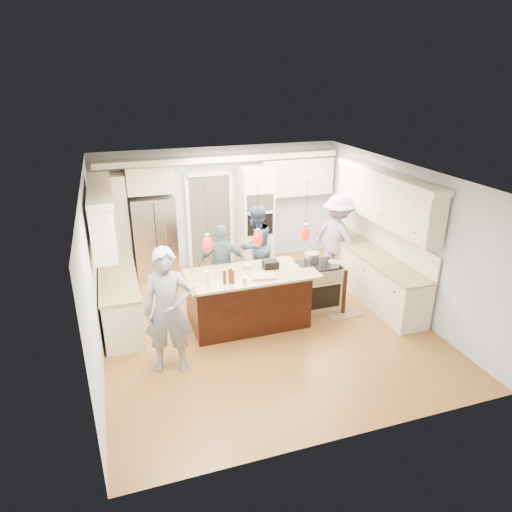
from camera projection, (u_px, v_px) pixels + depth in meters
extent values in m
plane|color=#AA6F2E|center=(262.00, 321.00, 8.28)|extent=(6.00, 6.00, 0.00)
cube|color=#B2BCC6|center=(220.00, 206.00, 10.41)|extent=(5.50, 0.04, 2.70)
cube|color=#B2BCC6|center=(348.00, 346.00, 5.13)|extent=(5.50, 0.04, 2.70)
cube|color=#B2BCC6|center=(93.00, 273.00, 6.98)|extent=(0.04, 6.00, 2.70)
cube|color=#B2BCC6|center=(401.00, 236.00, 8.56)|extent=(0.04, 6.00, 2.70)
cube|color=white|center=(263.00, 174.00, 7.26)|extent=(5.50, 6.00, 0.04)
cube|color=#B7B7BC|center=(155.00, 237.00, 9.82)|extent=(0.90, 0.70, 1.80)
cube|color=beige|center=(256.00, 216.00, 10.41)|extent=(0.72, 0.64, 2.30)
cube|color=black|center=(260.00, 202.00, 9.97)|extent=(0.60, 0.02, 0.35)
cube|color=black|center=(260.00, 224.00, 10.16)|extent=(0.60, 0.02, 0.50)
cylinder|color=#B7B7BC|center=(261.00, 214.00, 10.04)|extent=(0.55, 0.02, 0.02)
cube|color=beige|center=(115.00, 229.00, 9.55)|extent=(0.60, 0.58, 2.30)
cube|color=beige|center=(149.00, 179.00, 9.40)|extent=(0.95, 0.58, 0.55)
cube|color=beige|center=(297.00, 177.00, 10.54)|extent=(1.70, 0.35, 0.85)
cube|color=beige|center=(221.00, 158.00, 9.81)|extent=(5.30, 0.38, 0.12)
cube|color=#4C443A|center=(210.00, 220.00, 10.44)|extent=(0.90, 0.06, 2.10)
cube|color=white|center=(208.00, 174.00, 10.00)|extent=(1.04, 0.06, 0.10)
cube|color=beige|center=(371.00, 276.00, 9.07)|extent=(0.60, 3.00, 0.88)
cube|color=tan|center=(374.00, 254.00, 8.89)|extent=(0.64, 3.05, 0.04)
cube|color=beige|center=(385.00, 200.00, 8.52)|extent=(0.35, 3.00, 0.85)
cube|color=beige|center=(387.00, 175.00, 8.34)|extent=(0.37, 3.10, 0.10)
cube|color=beige|center=(120.00, 300.00, 8.13)|extent=(0.60, 2.20, 0.88)
cube|color=tan|center=(117.00, 276.00, 7.95)|extent=(0.64, 2.25, 0.04)
cube|color=beige|center=(102.00, 218.00, 7.51)|extent=(0.35, 2.20, 0.85)
cube|color=beige|center=(99.00, 189.00, 7.33)|extent=(0.37, 2.30, 0.10)
cube|color=black|center=(246.00, 298.00, 8.17)|extent=(2.00, 1.00, 0.88)
cube|color=tan|center=(246.00, 275.00, 8.00)|extent=(2.10, 1.10, 0.04)
cube|color=black|center=(256.00, 308.00, 7.64)|extent=(2.00, 0.12, 1.08)
cube|color=tan|center=(259.00, 281.00, 7.31)|extent=(2.10, 0.42, 0.04)
cube|color=black|center=(270.00, 264.00, 8.20)|extent=(0.27, 0.22, 0.14)
cube|color=#B7B7BC|center=(316.00, 287.00, 8.57)|extent=(0.76, 0.66, 0.90)
cube|color=black|center=(324.00, 297.00, 8.29)|extent=(0.65, 0.01, 0.45)
cube|color=black|center=(318.00, 265.00, 8.39)|extent=(0.72, 0.59, 0.02)
cube|color=black|center=(336.00, 285.00, 8.69)|extent=(0.06, 0.71, 0.88)
cylinder|color=black|center=(206.00, 211.00, 6.65)|extent=(0.01, 0.01, 0.75)
ellipsoid|color=red|center=(207.00, 245.00, 6.85)|extent=(0.15, 0.15, 0.26)
cylinder|color=black|center=(258.00, 206.00, 6.88)|extent=(0.01, 0.01, 0.75)
ellipsoid|color=red|center=(258.00, 239.00, 7.08)|extent=(0.15, 0.15, 0.26)
cylinder|color=black|center=(307.00, 202.00, 7.11)|extent=(0.01, 0.01, 0.75)
ellipsoid|color=red|center=(305.00, 234.00, 7.31)|extent=(0.15, 0.15, 0.26)
imported|color=slate|center=(168.00, 311.00, 6.64)|extent=(0.80, 0.62, 1.96)
imported|color=#324762|center=(256.00, 245.00, 9.48)|extent=(1.03, 0.95, 1.71)
imported|color=slate|center=(222.00, 264.00, 8.74)|extent=(0.98, 0.56, 1.57)
imported|color=#9C7FAB|center=(337.00, 238.00, 9.69)|extent=(1.12, 1.38, 1.87)
cube|color=#8A6B4B|center=(333.00, 307.00, 8.79)|extent=(0.83, 1.10, 0.01)
cylinder|color=silver|center=(207.00, 280.00, 6.97)|extent=(0.07, 0.07, 0.28)
cylinder|color=#45260C|center=(230.00, 275.00, 7.16)|extent=(0.07, 0.07, 0.25)
cylinder|color=#45260C|center=(224.00, 277.00, 7.13)|extent=(0.07, 0.07, 0.23)
cylinder|color=#45260C|center=(232.00, 277.00, 7.12)|extent=(0.07, 0.07, 0.23)
cylinder|color=#B7B7BC|center=(245.00, 280.00, 7.16)|extent=(0.07, 0.07, 0.11)
cube|color=tan|center=(263.00, 276.00, 7.40)|extent=(0.46, 0.36, 0.03)
cylinder|color=#B7B7BC|center=(312.00, 257.00, 8.52)|extent=(0.27, 0.27, 0.16)
cylinder|color=#B7B7BC|center=(334.00, 264.00, 8.27)|extent=(0.21, 0.21, 0.11)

